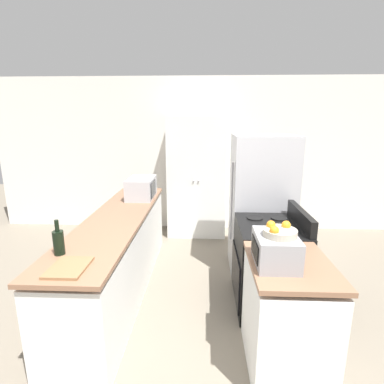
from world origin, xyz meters
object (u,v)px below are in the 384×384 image
pantry_cabinet (197,177)px  refrigerator (261,205)px  stove (268,265)px  toaster_oven (275,249)px  wine_bottle (59,242)px  fruit_bowl (279,231)px  microwave (141,188)px

pantry_cabinet → refrigerator: size_ratio=1.13×
stove → toaster_oven: 1.01m
wine_bottle → fruit_bowl: (1.66, -0.10, 0.15)m
pantry_cabinet → wine_bottle: bearing=-109.8°
wine_bottle → fruit_bowl: size_ratio=1.18×
toaster_oven → fruit_bowl: fruit_bowl is taller
stove → microwave: 1.89m
stove → fruit_bowl: size_ratio=4.42×
refrigerator → toaster_oven: refrigerator is taller
microwave → wine_bottle: wine_bottle is taller
pantry_cabinet → fruit_bowl: size_ratio=8.21×
microwave → toaster_oven: size_ratio=1.39×
pantry_cabinet → stove: pantry_cabinet is taller
refrigerator → wine_bottle: refrigerator is taller
stove → wine_bottle: (-1.79, -0.75, 0.54)m
refrigerator → microwave: 1.57m
microwave → toaster_oven: microwave is taller
microwave → toaster_oven: bearing=-53.3°
refrigerator → stove: bearing=-93.3°
refrigerator → fruit_bowl: size_ratio=7.29×
stove → toaster_oven: bearing=-100.0°
wine_bottle → toaster_oven: size_ratio=0.73×
stove → refrigerator: (0.05, 0.80, 0.41)m
stove → toaster_oven: (-0.15, -0.83, 0.55)m
pantry_cabinet → microwave: size_ratio=3.63×
pantry_cabinet → microwave: (-0.71, -1.01, 0.05)m
refrigerator → fruit_bowl: (-0.18, -1.65, 0.28)m
microwave → wine_bottle: 1.76m
microwave → stove: bearing=-33.4°
pantry_cabinet → toaster_oven: pantry_cabinet is taller
stove → refrigerator: bearing=86.7°
wine_bottle → microwave: bearing=80.8°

